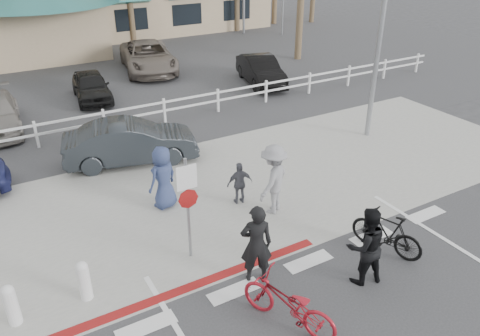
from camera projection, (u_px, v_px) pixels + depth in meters
ground at (325, 277)px, 10.52m from camera, size 140.00×140.00×0.00m
bike_path at (391, 336)px, 8.99m from camera, size 12.00×16.00×0.01m
sidewalk_plaza at (229, 190)px, 13.98m from camera, size 22.00×7.00×0.01m
cross_street at (176, 142)px, 17.05m from camera, size 40.00×5.00×0.01m
parking_lot at (104, 77)px, 24.34m from camera, size 50.00×16.00×0.01m
curb_red at (181, 291)px, 10.11m from camera, size 7.00×0.25×0.02m
rail_fence at (167, 110)px, 18.58m from camera, size 29.40×0.16×1.00m
sign_post at (188, 204)px, 10.52m from camera, size 0.50×0.10×2.90m
bollard_0 at (84, 280)px, 9.71m from camera, size 0.26×0.26×0.95m
bollard_1 at (11, 305)px, 9.08m from camera, size 0.26×0.26×0.95m
streetlight_0 at (383, 11)px, 15.56m from camera, size 0.60×2.00×9.00m
bike_red at (288, 304)px, 9.02m from camera, size 1.52×2.17×1.08m
rider_red at (256, 244)px, 10.02m from camera, size 0.82×0.69×1.91m
bike_black at (387, 232)px, 11.12m from camera, size 1.06×1.86×1.07m
rider_black at (366, 246)px, 10.01m from camera, size 1.04×0.89×1.85m
pedestrian_a at (273, 179)px, 12.50m from camera, size 1.47×1.30×1.98m
pedestrian_child at (240, 183)px, 13.04m from camera, size 0.78×0.43×1.26m
pedestrian_b at (163, 178)px, 12.76m from camera, size 1.04×0.87×1.82m
car_white_sedan at (131, 142)px, 15.33m from camera, size 4.52×2.47×1.41m
lot_car_2 at (91, 86)px, 20.92m from camera, size 1.90×3.83×1.25m
lot_car_3 at (261, 70)px, 23.01m from camera, size 2.38×4.35×1.36m
lot_car_5 at (148, 57)px, 25.04m from camera, size 3.57×5.90×1.53m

